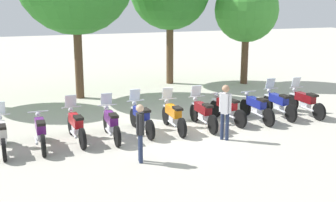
% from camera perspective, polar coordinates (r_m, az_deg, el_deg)
% --- Properties ---
extents(ground_plane, '(80.00, 80.00, 0.00)m').
position_cam_1_polar(ground_plane, '(14.93, 0.66, -3.78)').
color(ground_plane, '#BCB7A8').
extents(motorcycle_0, '(0.62, 2.19, 1.37)m').
position_cam_1_polar(motorcycle_0, '(13.63, -20.75, -4.09)').
color(motorcycle_0, black).
rests_on(motorcycle_0, ground_plane).
extents(motorcycle_1, '(0.62, 2.19, 0.99)m').
position_cam_1_polar(motorcycle_1, '(13.64, -16.20, -3.79)').
color(motorcycle_1, black).
rests_on(motorcycle_1, ground_plane).
extents(motorcycle_2, '(0.62, 2.19, 1.37)m').
position_cam_1_polar(motorcycle_2, '(13.95, -11.85, -3.09)').
color(motorcycle_2, black).
rests_on(motorcycle_2, ground_plane).
extents(motorcycle_3, '(0.62, 2.19, 1.37)m').
position_cam_1_polar(motorcycle_3, '(14.02, -7.39, -2.82)').
color(motorcycle_3, black).
rests_on(motorcycle_3, ground_plane).
extents(motorcycle_4, '(0.62, 2.19, 1.37)m').
position_cam_1_polar(motorcycle_4, '(14.55, -3.49, -2.14)').
color(motorcycle_4, black).
rests_on(motorcycle_4, ground_plane).
extents(motorcycle_5, '(0.62, 2.19, 1.37)m').
position_cam_1_polar(motorcycle_5, '(14.77, 0.69, -1.89)').
color(motorcycle_5, black).
rests_on(motorcycle_5, ground_plane).
extents(motorcycle_6, '(0.62, 2.19, 1.37)m').
position_cam_1_polar(motorcycle_6, '(15.16, 4.53, -1.52)').
color(motorcycle_6, black).
rests_on(motorcycle_6, ground_plane).
extents(motorcycle_7, '(0.62, 2.18, 0.99)m').
position_cam_1_polar(motorcycle_7, '(15.87, 7.64, -0.97)').
color(motorcycle_7, black).
rests_on(motorcycle_7, ground_plane).
extents(motorcycle_8, '(0.62, 2.19, 0.99)m').
position_cam_1_polar(motorcycle_8, '(16.23, 11.36, -0.80)').
color(motorcycle_8, black).
rests_on(motorcycle_8, ground_plane).
extents(motorcycle_9, '(0.62, 2.19, 1.37)m').
position_cam_1_polar(motorcycle_9, '(16.98, 14.10, -0.27)').
color(motorcycle_9, black).
rests_on(motorcycle_9, ground_plane).
extents(motorcycle_10, '(0.62, 2.19, 1.37)m').
position_cam_1_polar(motorcycle_10, '(17.49, 17.32, -0.09)').
color(motorcycle_10, black).
rests_on(motorcycle_10, ground_plane).
extents(person_0, '(0.33, 0.36, 1.76)m').
position_cam_1_polar(person_0, '(13.76, 7.43, -0.88)').
color(person_0, '#232D4C').
rests_on(person_0, ground_plane).
extents(person_1, '(0.25, 0.41, 1.62)m').
position_cam_1_polar(person_1, '(11.86, -3.63, -3.63)').
color(person_1, '#232D4C').
rests_on(person_1, ground_plane).
extents(tree_3, '(3.21, 3.21, 5.36)m').
position_cam_1_polar(tree_3, '(22.88, 10.14, 11.47)').
color(tree_3, brown).
rests_on(tree_3, ground_plane).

